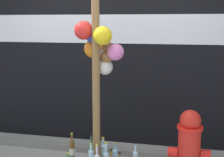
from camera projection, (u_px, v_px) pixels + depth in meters
name	position (u px, v px, depth m)	size (l,w,h in m)	color
building_wall	(110.00, 1.00, 4.32)	(10.00, 0.21, 3.93)	black
curb_strip	(102.00, 150.00, 4.17)	(8.00, 0.12, 0.08)	slate
memorial_post	(98.00, 35.00, 3.42)	(0.56, 0.46, 2.57)	olive
fire_hydrant	(189.00, 147.00, 3.33)	(0.44, 0.27, 0.80)	red
bottle_1	(115.00, 156.00, 3.77)	(0.07, 0.07, 0.29)	#93CCE0
bottle_2	(72.00, 151.00, 3.83)	(0.06, 0.06, 0.39)	brown
bottle_3	(92.00, 155.00, 3.72)	(0.06, 0.06, 0.40)	#337038
bottle_6	(103.00, 155.00, 3.68)	(0.06, 0.06, 0.39)	#B2DBEA
litter_0	(75.00, 144.00, 4.45)	(0.11, 0.06, 0.01)	#8C99B2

